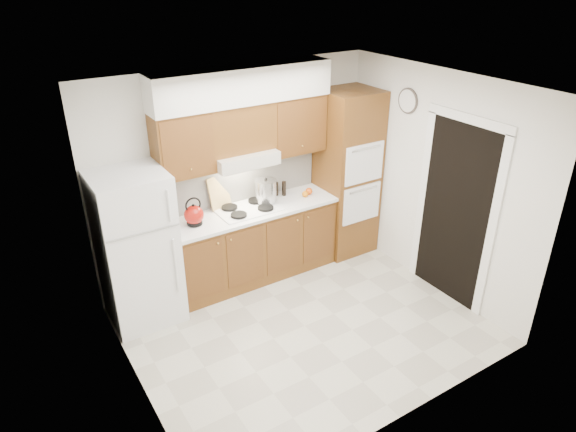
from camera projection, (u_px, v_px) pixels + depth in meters
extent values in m
plane|color=beige|center=(305.00, 326.00, 5.66)|extent=(3.60, 3.60, 0.00)
plane|color=white|center=(309.00, 90.00, 4.50)|extent=(3.60, 3.60, 0.00)
cube|color=silver|center=(237.00, 174.00, 6.21)|extent=(3.60, 0.02, 2.60)
cube|color=silver|center=(126.00, 274.00, 4.22)|extent=(0.02, 3.00, 2.60)
cube|color=silver|center=(435.00, 183.00, 5.94)|extent=(0.02, 3.00, 2.60)
cube|color=white|center=(137.00, 249.00, 5.47)|extent=(0.75, 0.72, 1.72)
cube|color=brown|center=(253.00, 244.00, 6.38)|extent=(2.11, 0.60, 0.90)
cube|color=white|center=(252.00, 211.00, 6.16)|extent=(2.13, 0.62, 0.04)
cube|color=white|center=(240.00, 180.00, 6.25)|extent=(2.11, 0.03, 0.56)
cube|color=brown|center=(347.00, 174.00, 6.75)|extent=(0.70, 0.65, 2.20)
cube|color=brown|center=(182.00, 144.00, 5.50)|extent=(0.63, 0.33, 0.70)
cube|color=brown|center=(294.00, 124.00, 6.19)|extent=(0.73, 0.33, 0.70)
cube|color=silver|center=(243.00, 158.00, 5.91)|extent=(0.75, 0.45, 0.15)
cube|color=brown|center=(239.00, 127.00, 5.80)|extent=(0.75, 0.33, 0.55)
cube|color=silver|center=(242.00, 85.00, 5.60)|extent=(2.13, 0.36, 0.40)
cube|color=white|center=(248.00, 209.00, 6.14)|extent=(0.74, 0.50, 0.01)
cube|color=black|center=(455.00, 214.00, 5.78)|extent=(0.02, 0.90, 2.10)
cylinder|color=#3F3833|center=(408.00, 101.00, 5.97)|extent=(0.02, 0.30, 0.30)
sphere|color=maroon|center=(194.00, 215.00, 5.74)|extent=(0.27, 0.27, 0.22)
cube|color=tan|center=(219.00, 192.00, 6.12)|extent=(0.31, 0.18, 0.39)
cylinder|color=#ACACB0|center=(266.00, 191.00, 6.24)|extent=(0.34, 0.34, 0.27)
cylinder|color=black|center=(284.00, 188.00, 6.48)|extent=(0.05, 0.05, 0.19)
cylinder|color=black|center=(269.00, 188.00, 6.47)|extent=(0.06, 0.06, 0.20)
cylinder|color=black|center=(276.00, 189.00, 6.48)|extent=(0.07, 0.07, 0.17)
sphere|color=#F4590C|center=(309.00, 191.00, 6.52)|extent=(0.10, 0.10, 0.09)
sphere|color=orange|center=(305.00, 194.00, 6.45)|extent=(0.10, 0.10, 0.08)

